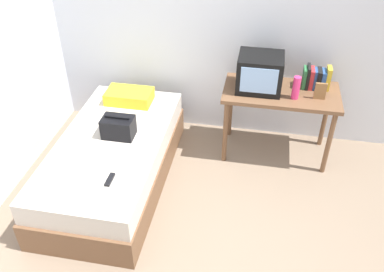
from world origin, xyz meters
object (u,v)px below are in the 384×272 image
at_px(water_bottle, 296,88).
at_px(picture_frame, 320,91).
at_px(bed, 114,161).
at_px(handbag, 118,127).
at_px(pillow, 129,96).
at_px(remote_dark, 110,180).
at_px(tv, 260,73).
at_px(desk, 280,100).
at_px(book_row, 316,78).
at_px(magazine, 77,165).

height_order(water_bottle, picture_frame, water_bottle).
relative_size(bed, handbag, 6.67).
relative_size(pillow, remote_dark, 3.13).
xyz_separation_m(bed, tv, (1.33, 0.78, 0.70)).
distance_m(desk, picture_frame, 0.41).
height_order(bed, tv, tv).
height_order(picture_frame, pillow, picture_frame).
bearing_deg(desk, pillow, -177.39).
bearing_deg(water_bottle, remote_dark, -141.20).
height_order(book_row, pillow, book_row).
xyz_separation_m(tv, picture_frame, (0.59, -0.09, -0.09)).
distance_m(pillow, magazine, 1.12).
xyz_separation_m(pillow, remote_dark, (0.22, -1.25, -0.05)).
relative_size(bed, magazine, 6.90).
xyz_separation_m(tv, pillow, (-1.36, -0.08, -0.37)).
relative_size(picture_frame, handbag, 0.57).
relative_size(bed, picture_frame, 11.65).
height_order(tv, pillow, tv).
relative_size(picture_frame, remote_dark, 1.10).
xyz_separation_m(bed, magazine, (-0.16, -0.40, 0.27)).
relative_size(bed, book_row, 7.49).
xyz_separation_m(desk, handbag, (-1.50, -0.70, -0.06)).
bearing_deg(pillow, water_bottle, -1.44).
xyz_separation_m(bed, picture_frame, (1.92, 0.69, 0.61)).
bearing_deg(tv, book_row, 12.59).
xyz_separation_m(water_bottle, pillow, (-1.72, 0.04, -0.31)).
distance_m(tv, picture_frame, 0.61).
height_order(book_row, picture_frame, book_row).
bearing_deg(water_bottle, picture_frame, 7.16).
height_order(tv, book_row, tv).
xyz_separation_m(bed, handbag, (0.06, 0.08, 0.36)).
distance_m(bed, water_bottle, 1.92).
relative_size(tv, magazine, 1.52).
xyz_separation_m(picture_frame, handbag, (-1.86, -0.61, -0.24)).
height_order(bed, magazine, magazine).
xyz_separation_m(handbag, magazine, (-0.22, -0.48, -0.10)).
bearing_deg(tv, pillow, -176.63).
bearing_deg(remote_dark, desk, 43.89).
distance_m(desk, handbag, 1.65).
height_order(handbag, magazine, handbag).
distance_m(water_bottle, handbag, 1.74).
distance_m(bed, handbag, 0.38).
height_order(tv, picture_frame, tv).
relative_size(water_bottle, book_row, 0.86).
bearing_deg(pillow, bed, -87.53).
relative_size(tv, picture_frame, 2.56).
distance_m(desk, magazine, 2.09).
height_order(desk, picture_frame, picture_frame).
bearing_deg(water_bottle, desk, 137.31).
height_order(magazine, remote_dark, remote_dark).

